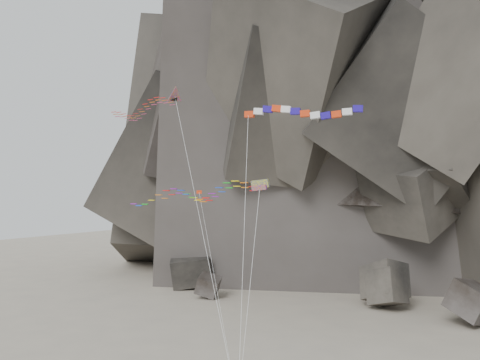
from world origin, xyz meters
The scene contains 5 objects.
headland centered at (0.00, 70.00, 42.00)m, with size 110.00×70.00×84.00m, color #4B453D, non-canonical shape.
delta_kite centered at (-12.15, 4.33, 24.81)m, with size 24.04×12.44×25.25m.
banner_kite centered at (8.15, 1.04, 22.52)m, with size 9.41×10.00×21.70m.
parafoil_kite centered at (-2.75, 0.35, 15.94)m, with size 17.26×7.98×15.65m.
pennant_kite centered at (-1.41, 1.39, 12.51)m, with size 11.69×11.49×14.68m.
Camera 1 is at (26.34, -38.26, 16.35)m, focal length 40.00 mm.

